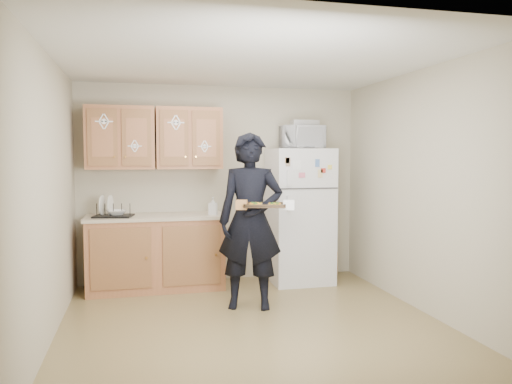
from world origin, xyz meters
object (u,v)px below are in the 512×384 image
(person, at_px, (251,221))
(dish_rack, at_px, (113,210))
(refrigerator, at_px, (300,216))
(microwave, at_px, (302,137))
(baking_tray, at_px, (265,206))

(person, xyz_separation_m, dish_rack, (-1.43, 0.93, 0.06))
(refrigerator, height_order, microwave, microwave)
(refrigerator, xyz_separation_m, person, (-0.85, -0.94, 0.08))
(person, xyz_separation_m, microwave, (0.86, 0.89, 0.92))
(microwave, bearing_deg, refrigerator, 99.60)
(refrigerator, xyz_separation_m, microwave, (0.01, -0.05, 0.99))
(baking_tray, distance_m, dish_rack, 1.95)
(dish_rack, bearing_deg, refrigerator, 0.25)
(person, distance_m, dish_rack, 1.71)
(refrigerator, bearing_deg, person, -132.26)
(person, bearing_deg, dish_rack, 163.22)
(refrigerator, bearing_deg, dish_rack, -179.75)
(baking_tray, bearing_deg, person, 122.40)
(person, height_order, dish_rack, person)
(refrigerator, xyz_separation_m, dish_rack, (-2.29, -0.01, 0.14))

